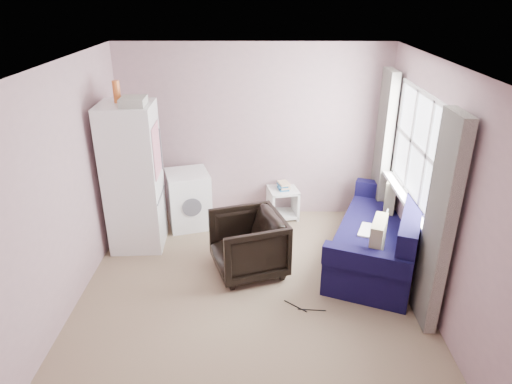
% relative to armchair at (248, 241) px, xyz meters
% --- Properties ---
extents(room, '(3.84, 4.24, 2.54)m').
position_rel_armchair_xyz_m(room, '(0.06, -0.49, 0.85)').
color(room, '#8D765C').
rests_on(room, ground).
extents(armchair, '(0.95, 0.98, 0.81)m').
position_rel_armchair_xyz_m(armchair, '(0.00, 0.00, 0.00)').
color(armchair, black).
rests_on(armchair, ground).
extents(fridge, '(0.69, 0.68, 2.15)m').
position_rel_armchair_xyz_m(fridge, '(-1.46, 0.64, 0.56)').
color(fridge, white).
rests_on(fridge, ground).
extents(washing_machine, '(0.71, 0.71, 0.81)m').
position_rel_armchair_xyz_m(washing_machine, '(-0.87, 1.17, 0.02)').
color(washing_machine, white).
rests_on(washing_machine, ground).
extents(side_table, '(0.49, 0.49, 0.56)m').
position_rel_armchair_xyz_m(side_table, '(0.48, 1.42, -0.14)').
color(side_table, silver).
rests_on(side_table, ground).
extents(sofa, '(1.61, 2.25, 0.92)m').
position_rel_armchair_xyz_m(sofa, '(1.66, 0.24, -0.07)').
color(sofa, '#0E0B34').
rests_on(sofa, ground).
extents(window_dressing, '(0.17, 2.62, 2.18)m').
position_rel_armchair_xyz_m(window_dressing, '(1.83, 0.20, 0.70)').
color(window_dressing, white).
rests_on(window_dressing, ground).
extents(floor_cables, '(0.44, 0.20, 0.01)m').
position_rel_armchair_xyz_m(floor_cables, '(0.61, -0.72, -0.40)').
color(floor_cables, black).
rests_on(floor_cables, ground).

